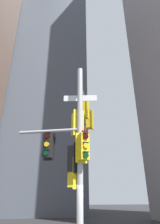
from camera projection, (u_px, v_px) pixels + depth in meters
name	position (u px, v px, depth m)	size (l,w,h in m)	color
building_mid_block	(36.00, 80.00, 37.48)	(16.53, 16.53, 45.70)	#4C5460
signal_pole_assembly	(77.00, 140.00, 8.11)	(3.70, 3.18, 7.56)	#B2B2B5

